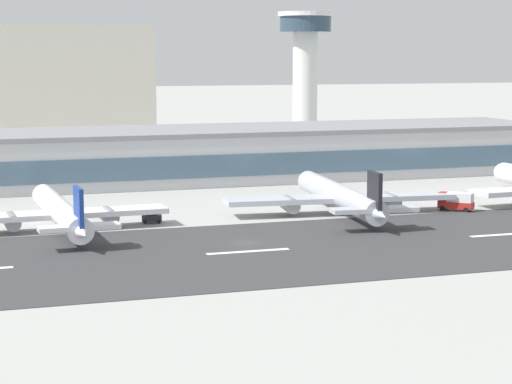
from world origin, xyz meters
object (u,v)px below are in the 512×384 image
Objects in this scene: service_box_truck_0 at (456,201)px; control_tower at (305,63)px; service_baggage_tug_2 at (152,217)px; airliner_navy_tail_gate_1 at (62,213)px; terminal_building at (146,156)px; airliner_black_tail_gate_2 at (342,197)px.

control_tower is at bearing -51.64° from service_box_truck_0.
airliner_navy_tail_gate_1 is at bearing 20.20° from service_baggage_tug_2.
terminal_building reaches higher than airliner_black_tail_gate_2.
service_baggage_tug_2 is (-9.50, -50.52, -4.60)m from terminal_building.
control_tower is at bearing 41.60° from terminal_building.
service_box_truck_0 is at bearing -51.43° from terminal_building.
control_tower is 131.93m from airliner_navy_tail_gate_1.
terminal_building is at bearing 29.32° from airliner_black_tail_gate_2.
terminal_building is 58.89m from airliner_navy_tail_gate_1.
control_tower is (55.42, 49.21, 19.27)m from terminal_building.
airliner_navy_tail_gate_1 is 0.95× the size of airliner_black_tail_gate_2.
airliner_navy_tail_gate_1 is at bearing -114.41° from terminal_building.
terminal_building is 57.57m from airliner_black_tail_gate_2.
service_box_truck_0 is (-11.52, -104.27, -23.13)m from control_tower.
airliner_navy_tail_gate_1 is 12.61× the size of service_baggage_tug_2.
airliner_black_tail_gate_2 reaches higher than service_baggage_tug_2.
airliner_black_tail_gate_2 is (-32.23, -101.83, -21.92)m from control_tower.
airliner_navy_tail_gate_1 reaches higher than service_box_truck_0.
service_box_truck_0 is at bearing -176.26° from service_baggage_tug_2.
service_baggage_tug_2 is (-64.92, -99.73, -23.87)m from control_tower.
control_tower reaches higher than terminal_building.
airliner_navy_tail_gate_1 is at bearing -127.80° from control_tower.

